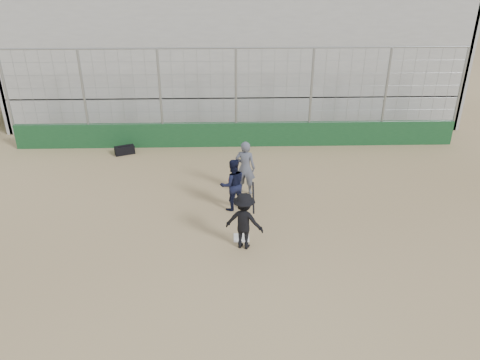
{
  "coord_description": "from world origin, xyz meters",
  "views": [
    {
      "loc": [
        -0.35,
        -11.16,
        7.32
      ],
      "look_at": [
        0.0,
        1.4,
        1.15
      ],
      "focal_mm": 35.0,
      "sensor_mm": 36.0,
      "label": 1
    }
  ],
  "objects_px": {
    "batter_at_plate": "(244,221)",
    "equipment_bag": "(125,150)",
    "umpire": "(245,170)",
    "catcher_crouched": "(233,193)"
  },
  "relations": [
    {
      "from": "batter_at_plate",
      "to": "equipment_bag",
      "type": "height_order",
      "value": "batter_at_plate"
    },
    {
      "from": "catcher_crouched",
      "to": "umpire",
      "type": "bearing_deg",
      "value": 69.0
    },
    {
      "from": "umpire",
      "to": "equipment_bag",
      "type": "distance_m",
      "value": 5.87
    },
    {
      "from": "umpire",
      "to": "equipment_bag",
      "type": "relative_size",
      "value": 2.0
    },
    {
      "from": "catcher_crouched",
      "to": "umpire",
      "type": "height_order",
      "value": "umpire"
    },
    {
      "from": "batter_at_plate",
      "to": "catcher_crouched",
      "type": "distance_m",
      "value": 2.11
    },
    {
      "from": "batter_at_plate",
      "to": "umpire",
      "type": "bearing_deg",
      "value": 87.29
    },
    {
      "from": "catcher_crouched",
      "to": "equipment_bag",
      "type": "height_order",
      "value": "catcher_crouched"
    },
    {
      "from": "catcher_crouched",
      "to": "equipment_bag",
      "type": "relative_size",
      "value": 1.38
    },
    {
      "from": "batter_at_plate",
      "to": "equipment_bag",
      "type": "relative_size",
      "value": 2.15
    }
  ]
}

